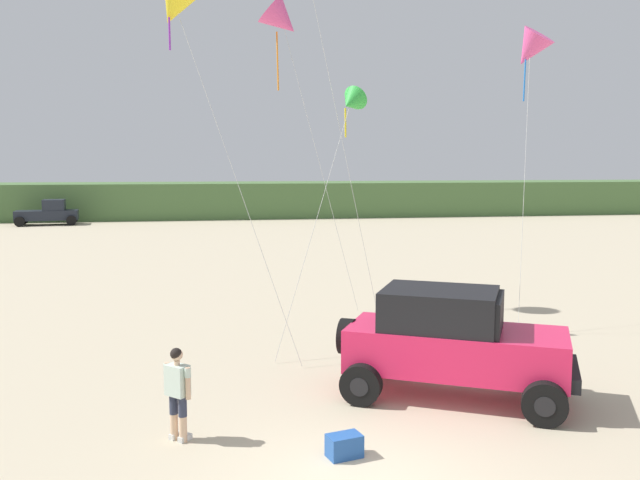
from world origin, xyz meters
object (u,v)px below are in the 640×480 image
object	(u,v)px
distant_pickup	(49,213)
kite_yellow_diamond	(530,50)
person_watching	(178,389)
kite_pink_ribbon	(351,103)
jeep	(453,341)
cooler_box	(344,446)
kite_red_delta	(175,5)
kite_white_parafoil	(282,20)

from	to	relation	value
distant_pickup	kite_yellow_diamond	distance (m)	41.76
person_watching	kite_pink_ribbon	size ratio (longest dim) A/B	0.24
kite_pink_ribbon	jeep	bearing A→B (deg)	-80.08
cooler_box	kite_yellow_diamond	size ratio (longest dim) A/B	0.06
person_watching	kite_yellow_diamond	bearing A→B (deg)	39.69
person_watching	cooler_box	bearing A→B (deg)	-22.24
distant_pickup	kite_red_delta	size ratio (longest dim) A/B	0.50
cooler_box	kite_yellow_diamond	world-z (taller)	kite_yellow_diamond
person_watching	kite_white_parafoil	size ratio (longest dim) A/B	0.16
jeep	kite_white_parafoil	size ratio (longest dim) A/B	0.49
distant_pickup	kite_red_delta	bearing A→B (deg)	-72.22
person_watching	jeep	bearing A→B (deg)	13.40
cooler_box	distant_pickup	distance (m)	46.64
kite_pink_ribbon	kite_red_delta	size ratio (longest dim) A/B	0.74
kite_yellow_diamond	person_watching	bearing A→B (deg)	-140.31
kite_yellow_diamond	kite_red_delta	size ratio (longest dim) A/B	0.97
kite_yellow_diamond	kite_red_delta	world-z (taller)	kite_red_delta
cooler_box	kite_pink_ribbon	bearing A→B (deg)	62.91
kite_yellow_diamond	kite_white_parafoil	world-z (taller)	kite_white_parafoil
cooler_box	kite_white_parafoil	world-z (taller)	kite_white_parafoil
jeep	kite_red_delta	bearing A→B (deg)	138.48
distant_pickup	kite_red_delta	world-z (taller)	kite_red_delta
jeep	distant_pickup	xyz separation A→B (m)	(-17.49, 41.82, -0.26)
person_watching	distant_pickup	world-z (taller)	distant_pickup
person_watching	kite_pink_ribbon	distance (m)	10.00
kite_white_parafoil	kite_red_delta	bearing A→B (deg)	-126.44
jeep	kite_pink_ribbon	world-z (taller)	kite_pink_ribbon
kite_pink_ribbon	cooler_box	bearing A→B (deg)	-102.34
jeep	kite_white_parafoil	distance (m)	12.70
jeep	kite_yellow_diamond	xyz separation A→B (m)	(5.24, 7.60, 7.23)
cooler_box	kite_pink_ribbon	distance (m)	10.42
distant_pickup	kite_white_parafoil	distance (m)	36.76
person_watching	kite_white_parafoil	xyz separation A→B (m)	(3.00, 10.65, 8.49)
person_watching	kite_pink_ribbon	xyz separation A→B (m)	(4.51, 6.97, 5.58)
kite_white_parafoil	distant_pickup	bearing A→B (deg)	114.76
person_watching	kite_yellow_diamond	size ratio (longest dim) A/B	0.18
jeep	person_watching	bearing A→B (deg)	-166.60
kite_pink_ribbon	kite_red_delta	distance (m)	5.27
cooler_box	kite_white_parafoil	distance (m)	14.97
person_watching	cooler_box	distance (m)	3.05
kite_yellow_diamond	kite_white_parafoil	bearing A→B (deg)	167.31
distant_pickup	kite_pink_ribbon	bearing A→B (deg)	-65.48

